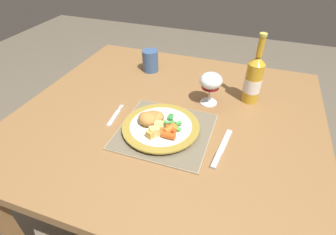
{
  "coord_description": "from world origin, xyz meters",
  "views": [
    {
      "loc": [
        0.26,
        -0.75,
        1.32
      ],
      "look_at": [
        0.02,
        -0.08,
        0.78
      ],
      "focal_mm": 28.0,
      "sensor_mm": 36.0,
      "label": 1
    }
  ],
  "objects_px": {
    "dining_table": "(169,131)",
    "wine_glass": "(211,82)",
    "dinner_plate": "(161,127)",
    "fork": "(115,116)",
    "bottle": "(254,79)",
    "drinking_cup": "(150,60)",
    "table_knife": "(220,151)"
  },
  "relations": [
    {
      "from": "table_knife",
      "to": "drinking_cup",
      "type": "bearing_deg",
      "value": 133.49
    },
    {
      "from": "dining_table",
      "to": "drinking_cup",
      "type": "xyz_separation_m",
      "value": [
        -0.2,
        0.29,
        0.14
      ]
    },
    {
      "from": "fork",
      "to": "table_knife",
      "type": "xyz_separation_m",
      "value": [
        0.4,
        -0.05,
        0.0
      ]
    },
    {
      "from": "fork",
      "to": "drinking_cup",
      "type": "distance_m",
      "value": 0.39
    },
    {
      "from": "dinner_plate",
      "to": "drinking_cup",
      "type": "bearing_deg",
      "value": 116.84
    },
    {
      "from": "dinner_plate",
      "to": "fork",
      "type": "height_order",
      "value": "dinner_plate"
    },
    {
      "from": "dinner_plate",
      "to": "bottle",
      "type": "relative_size",
      "value": 0.97
    },
    {
      "from": "dinner_plate",
      "to": "wine_glass",
      "type": "bearing_deg",
      "value": 62.67
    },
    {
      "from": "dinner_plate",
      "to": "wine_glass",
      "type": "relative_size",
      "value": 2.01
    },
    {
      "from": "dining_table",
      "to": "table_knife",
      "type": "relative_size",
      "value": 5.79
    },
    {
      "from": "fork",
      "to": "bottle",
      "type": "bearing_deg",
      "value": 31.56
    },
    {
      "from": "bottle",
      "to": "drinking_cup",
      "type": "relative_size",
      "value": 2.73
    },
    {
      "from": "dining_table",
      "to": "wine_glass",
      "type": "relative_size",
      "value": 8.51
    },
    {
      "from": "drinking_cup",
      "to": "dining_table",
      "type": "bearing_deg",
      "value": -56.23
    },
    {
      "from": "dinner_plate",
      "to": "wine_glass",
      "type": "height_order",
      "value": "wine_glass"
    },
    {
      "from": "dinner_plate",
      "to": "drinking_cup",
      "type": "xyz_separation_m",
      "value": [
        -0.21,
        0.41,
        0.03
      ]
    },
    {
      "from": "dinner_plate",
      "to": "drinking_cup",
      "type": "height_order",
      "value": "drinking_cup"
    },
    {
      "from": "dinner_plate",
      "to": "drinking_cup",
      "type": "distance_m",
      "value": 0.46
    },
    {
      "from": "dinner_plate",
      "to": "table_knife",
      "type": "distance_m",
      "value": 0.21
    },
    {
      "from": "wine_glass",
      "to": "bottle",
      "type": "xyz_separation_m",
      "value": [
        0.15,
        0.07,
        0.0
      ]
    },
    {
      "from": "dinner_plate",
      "to": "drinking_cup",
      "type": "relative_size",
      "value": 2.64
    },
    {
      "from": "dinner_plate",
      "to": "fork",
      "type": "xyz_separation_m",
      "value": [
        -0.19,
        0.02,
        -0.01
      ]
    },
    {
      "from": "fork",
      "to": "wine_glass",
      "type": "relative_size",
      "value": 1.03
    },
    {
      "from": "fork",
      "to": "wine_glass",
      "type": "xyz_separation_m",
      "value": [
        0.31,
        0.21,
        0.09
      ]
    },
    {
      "from": "bottle",
      "to": "drinking_cup",
      "type": "height_order",
      "value": "bottle"
    },
    {
      "from": "fork",
      "to": "drinking_cup",
      "type": "relative_size",
      "value": 1.35
    },
    {
      "from": "dining_table",
      "to": "wine_glass",
      "type": "bearing_deg",
      "value": 41.88
    },
    {
      "from": "fork",
      "to": "drinking_cup",
      "type": "height_order",
      "value": "drinking_cup"
    },
    {
      "from": "wine_glass",
      "to": "bottle",
      "type": "distance_m",
      "value": 0.17
    },
    {
      "from": "fork",
      "to": "bottle",
      "type": "distance_m",
      "value": 0.54
    },
    {
      "from": "bottle",
      "to": "drinking_cup",
      "type": "distance_m",
      "value": 0.49
    },
    {
      "from": "dining_table",
      "to": "wine_glass",
      "type": "xyz_separation_m",
      "value": [
        0.13,
        0.11,
        0.19
      ]
    }
  ]
}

